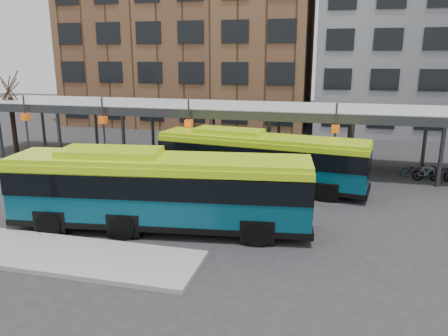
% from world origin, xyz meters
% --- Properties ---
extents(ground, '(120.00, 120.00, 0.00)m').
position_xyz_m(ground, '(0.00, 0.00, 0.00)').
color(ground, '#28282B').
rests_on(ground, ground).
extents(boarding_island, '(14.00, 3.00, 0.18)m').
position_xyz_m(boarding_island, '(-5.50, -3.00, 0.09)').
color(boarding_island, gray).
rests_on(boarding_island, ground).
extents(canopy, '(40.00, 6.53, 4.80)m').
position_xyz_m(canopy, '(-0.06, 12.87, 3.91)').
color(canopy, '#999B9E').
rests_on(canopy, ground).
extents(tree, '(1.64, 1.64, 5.60)m').
position_xyz_m(tree, '(-18.00, 12.00, 2.43)').
color(tree, black).
rests_on(tree, ground).
extents(building_brick, '(26.00, 14.00, 22.00)m').
position_xyz_m(building_brick, '(-10.00, 32.00, 11.00)').
color(building_brick, brown).
rests_on(building_brick, ground).
extents(building_grey, '(24.00, 14.00, 20.00)m').
position_xyz_m(building_grey, '(16.00, 32.00, 10.00)').
color(building_grey, slate).
rests_on(building_grey, ground).
extents(bus_front, '(13.20, 4.37, 3.57)m').
position_xyz_m(bus_front, '(-1.31, 0.55, 1.86)').
color(bus_front, '#073F53').
rests_on(bus_front, ground).
extents(bus_rear, '(12.25, 4.20, 3.31)m').
position_xyz_m(bus_rear, '(1.88, 7.89, 1.72)').
color(bus_rear, '#073F53').
rests_on(bus_rear, ground).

